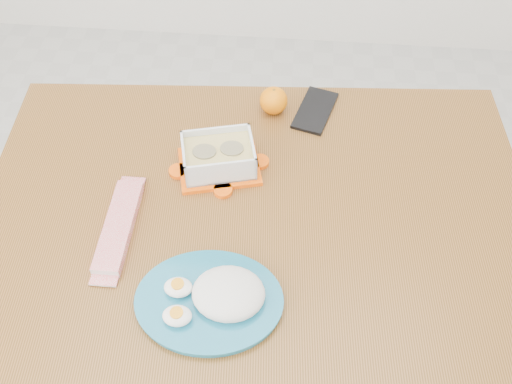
# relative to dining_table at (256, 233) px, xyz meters

# --- Properties ---
(ground) EXTENTS (3.50, 3.50, 0.00)m
(ground) POSITION_rel_dining_table_xyz_m (-0.05, -0.09, -0.65)
(ground) COLOR #B7B7B2
(ground) RESTS_ON ground
(dining_table) EXTENTS (1.28, 0.90, 0.75)m
(dining_table) POSITION_rel_dining_table_xyz_m (0.00, 0.00, 0.00)
(dining_table) COLOR brown
(dining_table) RESTS_ON ground
(food_container) EXTENTS (0.21, 0.18, 0.08)m
(food_container) POSITION_rel_dining_table_xyz_m (-0.10, 0.11, 0.13)
(food_container) COLOR #FF5A07
(food_container) RESTS_ON dining_table
(orange_fruit) EXTENTS (0.07, 0.07, 0.07)m
(orange_fruit) POSITION_rel_dining_table_xyz_m (0.02, 0.32, 0.13)
(orange_fruit) COLOR orange
(orange_fruit) RESTS_ON dining_table
(rice_plate) EXTENTS (0.30, 0.30, 0.08)m
(rice_plate) POSITION_rel_dining_table_xyz_m (-0.06, -0.24, 0.12)
(rice_plate) COLOR #196C8B
(rice_plate) RESTS_ON dining_table
(candy_bar) EXTENTS (0.06, 0.24, 0.02)m
(candy_bar) POSITION_rel_dining_table_xyz_m (-0.29, -0.08, 0.11)
(candy_bar) COLOR red
(candy_bar) RESTS_ON dining_table
(smartphone) EXTENTS (0.12, 0.18, 0.01)m
(smartphone) POSITION_rel_dining_table_xyz_m (0.12, 0.33, 0.10)
(smartphone) COLOR black
(smartphone) RESTS_ON dining_table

